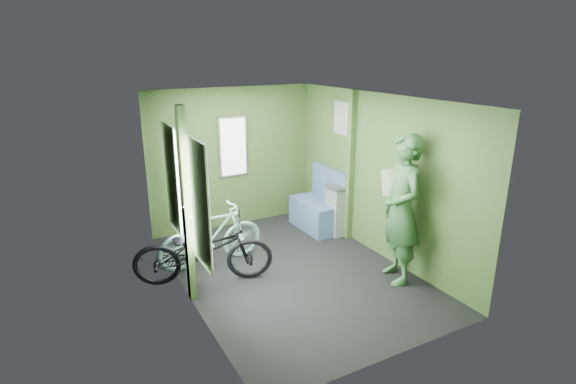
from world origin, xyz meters
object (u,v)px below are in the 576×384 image
(bicycle_black, at_px, (205,283))
(bench_seat, at_px, (318,211))
(bicycle_mint, at_px, (213,266))
(passenger, at_px, (402,210))
(waste_box, at_px, (336,210))

(bicycle_black, height_order, bench_seat, bench_seat)
(bicycle_mint, bearing_deg, passenger, -128.51)
(bicycle_mint, relative_size, bench_seat, 1.48)
(bicycle_mint, distance_m, bench_seat, 2.10)
(waste_box, relative_size, bench_seat, 0.80)
(passenger, xyz_separation_m, bench_seat, (0.04, 1.98, -0.66))
(passenger, distance_m, waste_box, 1.71)
(bicycle_black, relative_size, bicycle_mint, 1.17)
(bicycle_black, xyz_separation_m, waste_box, (2.38, 0.54, 0.40))
(passenger, height_order, waste_box, passenger)
(bicycle_black, xyz_separation_m, passenger, (2.23, -1.07, 0.96))
(passenger, bearing_deg, waste_box, -167.13)
(waste_box, bearing_deg, bicycle_black, -167.22)
(bicycle_mint, bearing_deg, waste_box, -88.26)
(bicycle_black, relative_size, bench_seat, 1.73)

